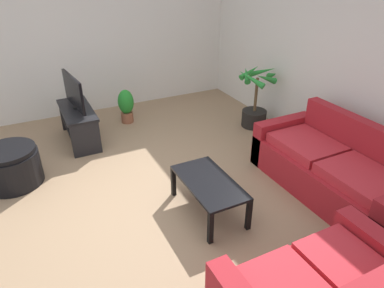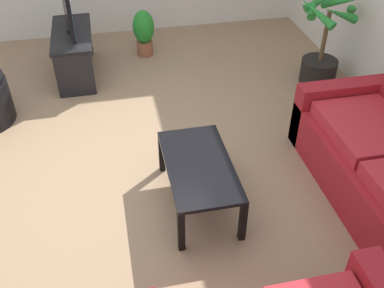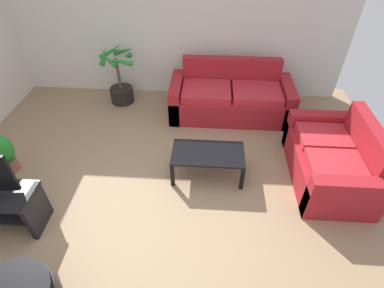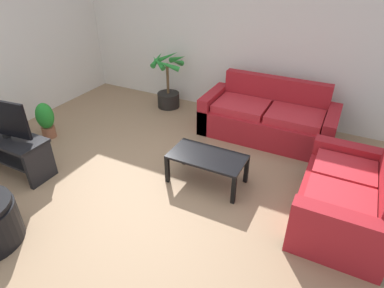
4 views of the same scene
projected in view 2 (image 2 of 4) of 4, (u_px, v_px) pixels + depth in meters
name	position (u px, v px, depth m)	size (l,w,h in m)	color
ground_plane	(106.00, 165.00, 4.07)	(6.60, 6.60, 0.00)	#937556
tv_stand	(74.00, 47.00, 5.22)	(1.10, 0.45, 0.54)	black
tv	(67.00, 9.00, 4.93)	(0.86, 0.14, 0.53)	black
coffee_table	(199.00, 169.00, 3.49)	(0.97, 0.52, 0.41)	black
potted_palm	(323.00, 50.00, 5.03)	(0.69, 0.73, 1.04)	black
potted_plant_small	(144.00, 31.00, 5.64)	(0.27, 0.27, 0.60)	brown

